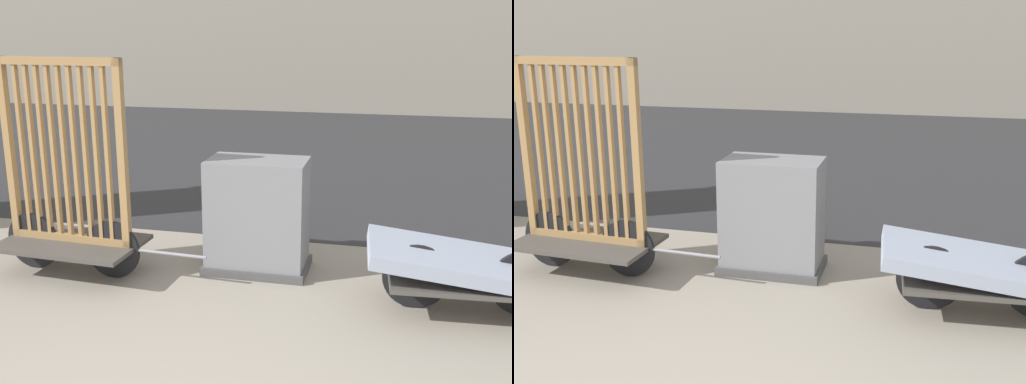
{
  "view_description": "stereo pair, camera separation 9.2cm",
  "coord_description": "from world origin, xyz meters",
  "views": [
    {
      "loc": [
        1.13,
        -1.83,
        2.25
      ],
      "look_at": [
        0.0,
        2.95,
        0.91
      ],
      "focal_mm": 42.0,
      "sensor_mm": 36.0,
      "label": 1
    },
    {
      "loc": [
        1.22,
        -1.81,
        2.25
      ],
      "look_at": [
        0.0,
        2.95,
        0.91
      ],
      "focal_mm": 42.0,
      "sensor_mm": 36.0,
      "label": 2
    }
  ],
  "objects": [
    {
      "name": "utility_cabinet",
      "position": [
        -0.1,
        3.43,
        0.5
      ],
      "size": [
        0.98,
        0.61,
        1.08
      ],
      "color": "#4C4C4C",
      "rests_on": "ground_plane"
    },
    {
      "name": "bike_cart_with_mattress",
      "position": [
        1.79,
        2.95,
        0.38
      ],
      "size": [
        2.21,
        0.92,
        0.58
      ],
      "rotation": [
        0.0,
        0.0,
        0.06
      ],
      "color": "#4C4742",
      "rests_on": "ground_plane"
    },
    {
      "name": "bike_cart_with_bedframe",
      "position": [
        -1.78,
        2.95,
        0.7
      ],
      "size": [
        2.05,
        0.85,
        2.01
      ],
      "rotation": [
        0.0,
        0.0,
        -0.05
      ],
      "color": "#4C4742",
      "rests_on": "ground_plane"
    },
    {
      "name": "road_strip",
      "position": [
        0.0,
        9.45,
        0.0
      ],
      "size": [
        56.0,
        10.35,
        0.01
      ],
      "color": "#2D2D30",
      "rests_on": "ground_plane"
    }
  ]
}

